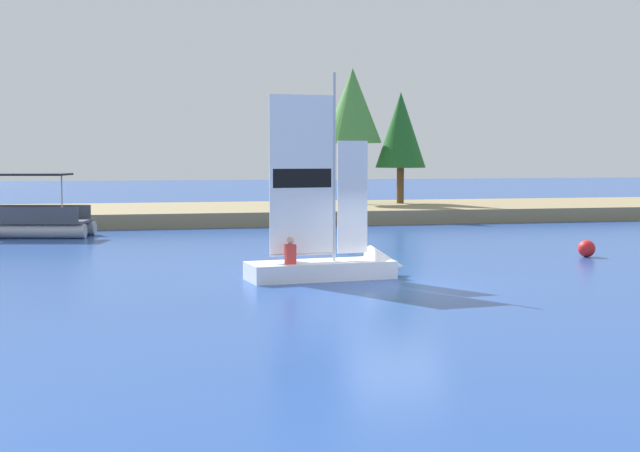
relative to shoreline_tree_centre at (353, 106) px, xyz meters
The scene contains 7 objects.
ground_plane 27.91m from the shoreline_tree_centre, 102.25° to the right, with size 200.00×200.00×0.00m, color #234793.
shore_bank 8.32m from the shoreline_tree_centre, 165.93° to the right, with size 80.00×10.12×0.71m, color #897A56.
shoreline_tree_centre is the anchor object (origin of this frame).
shoreline_tree_midright 3.08m from the shoreline_tree_centre, ahead, with size 2.84×2.84×6.28m.
sailboat 26.00m from the shoreline_tree_centre, 105.25° to the right, with size 4.74×1.91×6.14m.
pontoon_boat 19.98m from the shoreline_tree_centre, 151.62° to the right, with size 6.22×3.42×2.68m.
channel_buoy 22.24m from the shoreline_tree_centre, 82.83° to the right, with size 0.58×0.58×0.58m, color red.
Camera 1 is at (-7.00, -22.36, 3.49)m, focal length 50.51 mm.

